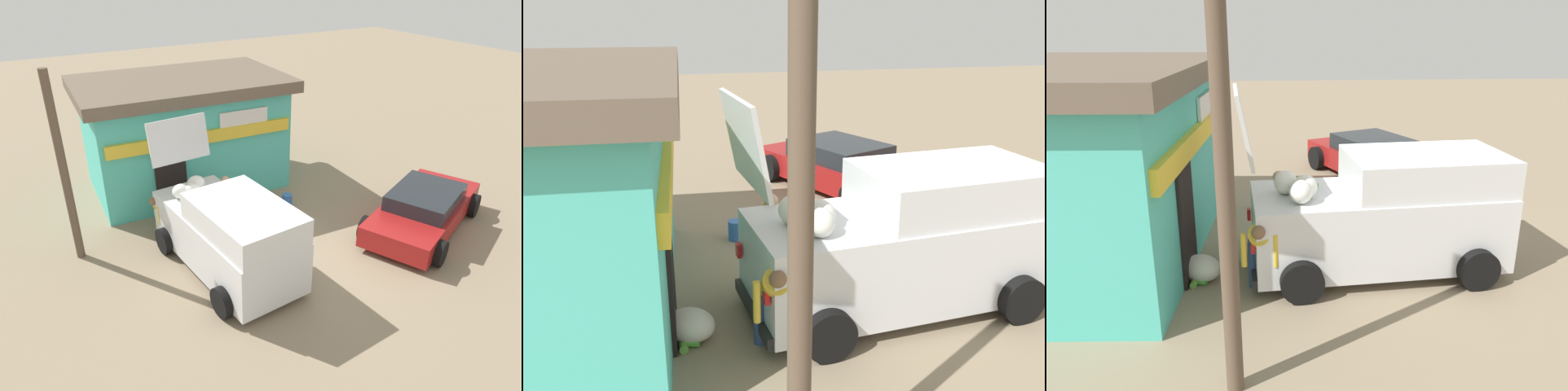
% 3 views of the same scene
% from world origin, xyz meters
% --- Properties ---
extents(ground_plane, '(60.00, 60.00, 0.00)m').
position_xyz_m(ground_plane, '(0.00, 0.00, 0.00)').
color(ground_plane, gray).
extents(storefront_bar, '(6.43, 4.28, 3.46)m').
position_xyz_m(storefront_bar, '(-0.25, 5.54, 1.77)').
color(storefront_bar, '#4CC6B7').
rests_on(storefront_bar, ground_plane).
extents(delivery_van, '(2.42, 4.53, 3.15)m').
position_xyz_m(delivery_van, '(-1.20, 0.57, 1.02)').
color(delivery_van, silver).
rests_on(delivery_van, ground_plane).
extents(parked_sedan, '(4.76, 3.45, 1.14)m').
position_xyz_m(parked_sedan, '(4.28, -0.31, 0.56)').
color(parked_sedan, maroon).
rests_on(parked_sedan, ground_plane).
extents(vendor_standing, '(0.56, 0.39, 1.57)m').
position_xyz_m(vendor_standing, '(-0.39, 2.35, 0.90)').
color(vendor_standing, navy).
rests_on(vendor_standing, ground_plane).
extents(customer_bending, '(0.75, 0.57, 1.28)m').
position_xyz_m(customer_bending, '(-1.95, 2.65, 0.79)').
color(customer_bending, navy).
rests_on(customer_bending, ground_plane).
extents(unloaded_banana_pile, '(0.73, 0.82, 0.44)m').
position_xyz_m(unloaded_banana_pile, '(-1.45, 3.68, 0.20)').
color(unloaded_banana_pile, silver).
rests_on(unloaded_banana_pile, ground_plane).
extents(paint_bucket, '(0.29, 0.29, 0.37)m').
position_xyz_m(paint_bucket, '(1.73, 2.58, 0.19)').
color(paint_bucket, blue).
rests_on(paint_bucket, ground_plane).
extents(utility_pole, '(0.20, 0.20, 4.68)m').
position_xyz_m(utility_pole, '(-4.19, 2.93, 2.34)').
color(utility_pole, brown).
rests_on(utility_pole, ground_plane).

